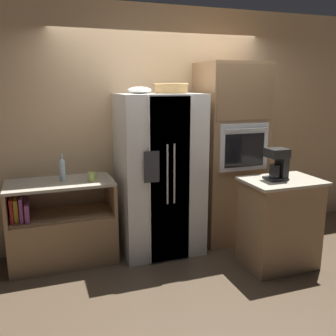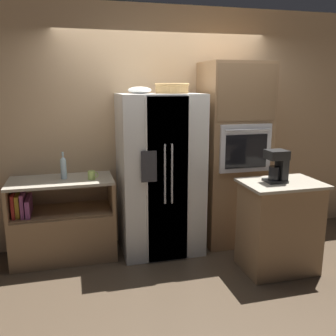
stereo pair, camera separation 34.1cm
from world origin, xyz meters
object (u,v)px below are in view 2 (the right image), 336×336
(wall_oven, at_px, (233,155))
(bottle_tall, at_px, (63,167))
(mug, at_px, (92,175))
(coffee_maker, at_px, (278,165))
(fruit_bowl, at_px, (140,90))
(wicker_basket, at_px, (172,88))
(refrigerator, at_px, (160,174))

(wall_oven, distance_m, bottle_tall, 1.97)
(mug, height_order, coffee_maker, coffee_maker)
(wall_oven, xyz_separation_m, coffee_maker, (0.11, -0.82, 0.04))
(wall_oven, xyz_separation_m, mug, (-1.68, -0.06, -0.13))
(fruit_bowl, bearing_deg, coffee_maker, -31.51)
(mug, bearing_deg, wicker_basket, 1.16)
(coffee_maker, bearing_deg, mug, 156.92)
(fruit_bowl, xyz_separation_m, coffee_maker, (1.25, -0.76, -0.72))
(refrigerator, distance_m, bottle_tall, 1.07)
(refrigerator, distance_m, wall_oven, 0.93)
(coffee_maker, bearing_deg, wall_oven, 97.92)
(fruit_bowl, relative_size, bottle_tall, 0.84)
(bottle_tall, relative_size, mug, 2.65)
(refrigerator, xyz_separation_m, coffee_maker, (1.03, -0.78, 0.22))
(refrigerator, bearing_deg, coffee_maker, -37.13)
(refrigerator, relative_size, fruit_bowl, 7.23)
(bottle_tall, distance_m, mug, 0.32)
(bottle_tall, bearing_deg, refrigerator, -4.96)
(wall_oven, distance_m, wicker_basket, 1.10)
(wicker_basket, bearing_deg, wall_oven, 2.90)
(wicker_basket, height_order, bottle_tall, wicker_basket)
(mug, distance_m, coffee_maker, 1.95)
(refrigerator, bearing_deg, wall_oven, 2.72)
(wicker_basket, bearing_deg, bottle_tall, 175.83)
(wicker_basket, height_order, coffee_maker, wicker_basket)
(refrigerator, relative_size, bottle_tall, 6.10)
(mug, bearing_deg, bottle_tall, 160.10)
(wicker_basket, height_order, fruit_bowl, wicker_basket)
(fruit_bowl, bearing_deg, bottle_tall, 172.93)
(refrigerator, bearing_deg, fruit_bowl, -176.96)
(mug, bearing_deg, refrigerator, 1.05)
(wicker_basket, height_order, mug, wicker_basket)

